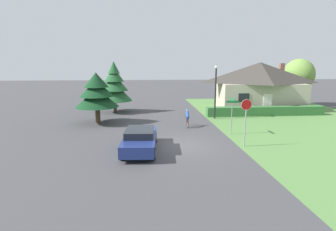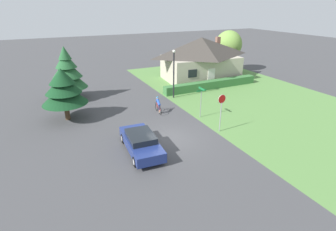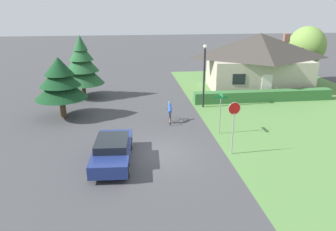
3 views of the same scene
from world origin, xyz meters
The scene contains 12 objects.
ground_plane centered at (0.00, 0.00, 0.00)m, with size 140.00×140.00×0.00m, color #424244.
grass_verge_right centered at (11.70, 4.00, 0.01)m, with size 16.00×36.00×0.01m, color #568442.
cottage_house centered at (10.73, 12.99, 2.71)m, with size 9.98×6.87×5.21m.
hedge_row centered at (9.75, 8.97, 0.45)m, with size 11.76×0.90×0.90m, color #387038.
sedan_left_lane centered at (-2.35, -0.71, 0.66)m, with size 2.11×4.73×1.30m.
cyclist centered at (1.35, 4.90, 0.70)m, with size 0.44×1.68×1.45m.
stop_sign centered at (4.03, -0.53, 2.05)m, with size 0.67×0.07×2.94m.
street_lamp centered at (4.39, 7.96, 2.86)m, with size 0.29×0.29×4.94m.
street_name_sign centered at (4.16, 2.42, 1.82)m, with size 0.90×0.90×2.62m.
conifer_tall_near centered at (-6.11, 6.85, 2.66)m, with size 3.62×3.62×4.33m.
conifer_tall_far centered at (-5.24, 12.10, 2.80)m, with size 3.62×3.62×5.31m.
deciduous_tree_right centered at (16.53, 15.08, 3.73)m, with size 3.64×3.64×5.65m.
Camera 3 is at (-1.41, -16.18, 7.81)m, focal length 35.00 mm.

